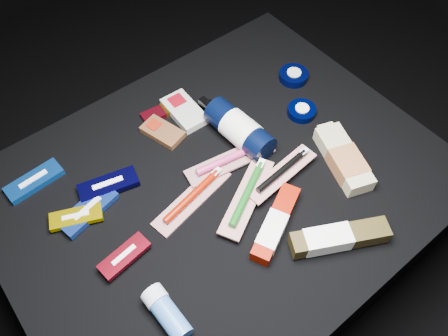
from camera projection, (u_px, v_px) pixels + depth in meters
ground at (222, 251)px, 1.32m from camera, size 3.00×3.00×0.00m
cloth_table at (222, 220)px, 1.15m from camera, size 0.98×0.78×0.40m
luna_bar_0 at (34, 181)px, 0.98m from camera, size 0.13×0.06×0.02m
luna_bar_1 at (88, 210)px, 0.93m from camera, size 0.14×0.08×0.02m
luna_bar_2 at (108, 185)px, 0.97m from camera, size 0.14×0.08×0.02m
luna_bar_3 at (76, 217)px, 0.92m from camera, size 0.12×0.08×0.01m
luna_bar_4 at (124, 256)px, 0.87m from camera, size 0.11×0.05×0.01m
clif_bar_0 at (161, 131)px, 1.06m from camera, size 0.08×0.11×0.02m
clif_bar_1 at (183, 110)px, 1.10m from camera, size 0.07×0.13×0.02m
power_bar at (167, 109)px, 1.10m from camera, size 0.12×0.05×0.01m
lotion_bottle at (239, 129)px, 1.03m from camera, size 0.08×0.23×0.07m
cream_tin_upper at (294, 76)px, 1.16m from camera, size 0.08×0.08×0.02m
cream_tin_lower at (302, 111)px, 1.09m from camera, size 0.07×0.07×0.02m
bodywash_bottle at (344, 160)px, 1.00m from camera, size 0.12×0.20×0.04m
deodorant_stick at (166, 313)px, 0.80m from camera, size 0.05×0.11×0.05m
toothbrush_pack_0 at (193, 197)px, 0.95m from camera, size 0.21×0.09×0.02m
toothbrush_pack_1 at (231, 159)px, 1.00m from camera, size 0.22×0.09×0.02m
toothbrush_pack_2 at (248, 194)px, 0.94m from camera, size 0.21×0.14×0.02m
toothbrush_pack_3 at (282, 172)px, 0.97m from camera, size 0.19×0.06×0.02m
toothpaste_carton_red at (274, 226)px, 0.90m from camera, size 0.18×0.12×0.04m
toothpaste_carton_green at (335, 238)px, 0.88m from camera, size 0.20×0.13×0.04m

